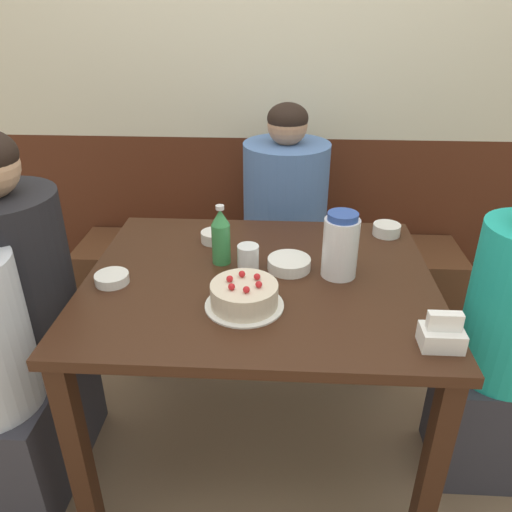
# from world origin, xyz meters

# --- Properties ---
(ground_plane) EXTENTS (12.00, 12.00, 0.00)m
(ground_plane) POSITION_xyz_m (0.00, 0.00, 0.00)
(ground_plane) COLOR #846B51
(back_wall) EXTENTS (4.80, 0.04, 2.50)m
(back_wall) POSITION_xyz_m (0.00, 1.05, 1.25)
(back_wall) COLOR #4C2314
(back_wall) RESTS_ON ground_plane
(bench_seat) EXTENTS (1.93, 0.38, 0.48)m
(bench_seat) POSITION_xyz_m (0.00, 0.83, 0.24)
(bench_seat) COLOR #56331E
(bench_seat) RESTS_ON ground_plane
(dining_table) EXTENTS (1.14, 0.93, 0.78)m
(dining_table) POSITION_xyz_m (0.00, 0.00, 0.67)
(dining_table) COLOR #381E11
(dining_table) RESTS_ON ground_plane
(birthday_cake) EXTENTS (0.24, 0.24, 0.09)m
(birthday_cake) POSITION_xyz_m (-0.04, -0.18, 0.82)
(birthday_cake) COLOR white
(birthday_cake) RESTS_ON dining_table
(water_pitcher) EXTENTS (0.12, 0.12, 0.22)m
(water_pitcher) POSITION_xyz_m (0.26, 0.03, 0.89)
(water_pitcher) COLOR white
(water_pitcher) RESTS_ON dining_table
(soju_bottle) EXTENTS (0.06, 0.06, 0.21)m
(soju_bottle) POSITION_xyz_m (-0.14, 0.09, 0.88)
(soju_bottle) COLOR #388E4C
(soju_bottle) RESTS_ON dining_table
(napkin_holder) EXTENTS (0.11, 0.08, 0.11)m
(napkin_holder) POSITION_xyz_m (0.49, -0.34, 0.82)
(napkin_holder) COLOR white
(napkin_holder) RESTS_ON dining_table
(bowl_soup_white) EXTENTS (0.15, 0.15, 0.04)m
(bowl_soup_white) POSITION_xyz_m (0.10, 0.06, 0.80)
(bowl_soup_white) COLOR white
(bowl_soup_white) RESTS_ON dining_table
(bowl_rice_small) EXTENTS (0.10, 0.10, 0.04)m
(bowl_rice_small) POSITION_xyz_m (0.47, 0.35, 0.80)
(bowl_rice_small) COLOR white
(bowl_rice_small) RESTS_ON dining_table
(bowl_side_dish) EXTENTS (0.10, 0.10, 0.04)m
(bowl_side_dish) POSITION_xyz_m (-0.18, 0.25, 0.80)
(bowl_side_dish) COLOR white
(bowl_side_dish) RESTS_ON dining_table
(bowl_sauce_shallow) EXTENTS (0.11, 0.11, 0.03)m
(bowl_sauce_shallow) POSITION_xyz_m (-0.47, -0.07, 0.79)
(bowl_sauce_shallow) COLOR white
(bowl_sauce_shallow) RESTS_ON dining_table
(glass_water_tall) EXTENTS (0.07, 0.07, 0.09)m
(glass_water_tall) POSITION_xyz_m (-0.04, 0.04, 0.82)
(glass_water_tall) COLOR silver
(glass_water_tall) RESTS_ON dining_table
(person_pale_blue_shirt) EXTENTS (0.39, 0.39, 1.21)m
(person_pale_blue_shirt) POSITION_xyz_m (0.08, 0.72, 0.60)
(person_pale_blue_shirt) COLOR #33333D
(person_pale_blue_shirt) RESTS_ON ground_plane
(person_grey_tee) EXTENTS (0.34, 0.31, 1.17)m
(person_grey_tee) POSITION_xyz_m (0.83, -0.04, 0.54)
(person_grey_tee) COLOR #33333D
(person_grey_tee) RESTS_ON ground_plane
(person_dark_striped) EXTENTS (0.38, 0.38, 1.26)m
(person_dark_striped) POSITION_xyz_m (-0.83, -0.02, 0.63)
(person_dark_striped) COLOR #33333D
(person_dark_striped) RESTS_ON ground_plane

